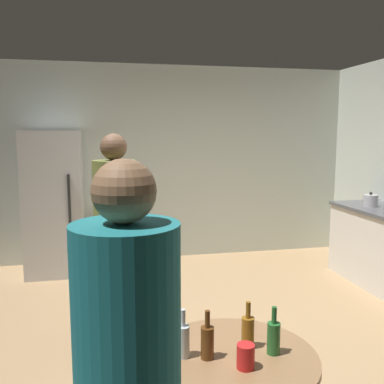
{
  "coord_description": "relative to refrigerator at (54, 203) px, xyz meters",
  "views": [
    {
      "loc": [
        -0.89,
        -3.31,
        1.77
      ],
      "look_at": [
        -0.09,
        0.52,
        1.23
      ],
      "focal_mm": 39.74,
      "sensor_mm": 36.0,
      "label": 1
    }
  ],
  "objects": [
    {
      "name": "kettle",
      "position": [
        3.74,
        -1.04,
        0.07
      ],
      "size": [
        0.24,
        0.17,
        0.18
      ],
      "color": "#B2B2B7",
      "rests_on": "kitchen_counter"
    },
    {
      "name": "person_in_olive_shirt",
      "position": [
        0.7,
        -2.15,
        0.14
      ],
      "size": [
        0.47,
        0.47,
        1.77
      ],
      "rotation": [
        0.0,
        0.0,
        -0.96
      ],
      "color": "#2D2D38",
      "rests_on": "ground_plane"
    },
    {
      "name": "beer_bottle_brown",
      "position": [
        1.06,
        -3.72,
        -0.08
      ],
      "size": [
        0.06,
        0.06,
        0.23
      ],
      "color": "#593314",
      "rests_on": "foreground_table"
    },
    {
      "name": "beer_bottle_clear",
      "position": [
        0.96,
        -3.68,
        -0.08
      ],
      "size": [
        0.06,
        0.06,
        0.23
      ],
      "color": "silver",
      "rests_on": "foreground_table"
    },
    {
      "name": "wall_back",
      "position": [
        1.51,
        0.43,
        0.45
      ],
      "size": [
        5.32,
        0.06,
        2.7
      ],
      "primitive_type": "cube",
      "color": "beige",
      "rests_on": "ground_plane"
    },
    {
      "name": "plastic_cup_red",
      "position": [
        1.21,
        -3.84,
        -0.11
      ],
      "size": [
        0.08,
        0.08,
        0.11
      ],
      "primitive_type": "cylinder",
      "color": "red",
      "rests_on": "foreground_table"
    },
    {
      "name": "refrigerator",
      "position": [
        0.0,
        0.0,
        0.0
      ],
      "size": [
        0.7,
        0.68,
        1.8
      ],
      "color": "silver",
      "rests_on": "ground_plane"
    },
    {
      "name": "beer_bottle_green",
      "position": [
        1.38,
        -3.74,
        -0.08
      ],
      "size": [
        0.06,
        0.06,
        0.23
      ],
      "color": "#26662D",
      "rests_on": "foreground_table"
    },
    {
      "name": "foreground_table",
      "position": [
        1.19,
        -3.72,
        -0.27
      ],
      "size": [
        0.8,
        0.8,
        0.73
      ],
      "color": "olive",
      "rests_on": "ground_plane"
    },
    {
      "name": "ground_plane",
      "position": [
        1.51,
        -2.2,
        -0.95
      ],
      "size": [
        5.2,
        5.2,
        0.1
      ],
      "primitive_type": "cube",
      "color": "#9E7C56"
    },
    {
      "name": "beer_bottle_amber",
      "position": [
        1.28,
        -3.66,
        -0.08
      ],
      "size": [
        0.06,
        0.06,
        0.23
      ],
      "color": "#8C5919",
      "rests_on": "foreground_table"
    },
    {
      "name": "person_in_teal_shirt",
      "position": [
        0.67,
        -4.23,
        0.09
      ],
      "size": [
        0.46,
        0.46,
        1.69
      ],
      "rotation": [
        0.0,
        0.0,
        0.48
      ],
      "color": "#2D2D38",
      "rests_on": "ground_plane"
    }
  ]
}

